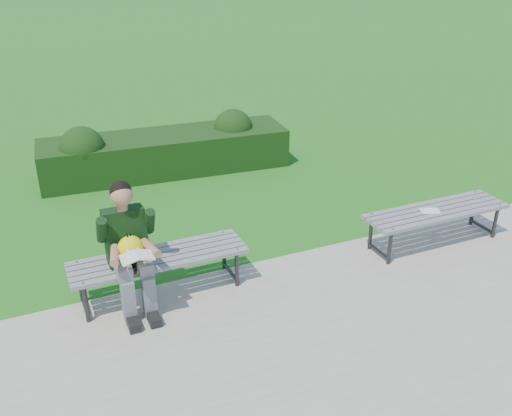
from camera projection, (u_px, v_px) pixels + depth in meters
ground at (270, 260)px, 6.62m from camera, size 80.00×80.00×0.00m
walkway at (352, 351)px, 5.17m from camera, size 30.00×3.50×0.02m
hedge at (164, 150)px, 8.95m from camera, size 3.89×1.24×0.90m
bench_left at (159, 260)px, 5.82m from camera, size 1.80×0.50×0.46m
bench_right at (436, 214)px, 6.79m from camera, size 1.80×0.50×0.46m
seated_boy at (129, 245)px, 5.50m from camera, size 0.56×0.76×1.31m
paper_sheet at (430, 211)px, 6.72m from camera, size 0.26×0.23×0.01m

